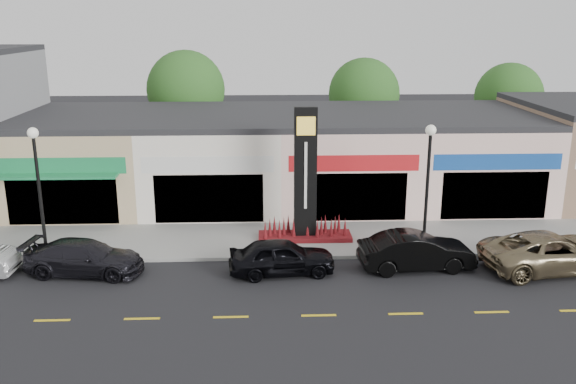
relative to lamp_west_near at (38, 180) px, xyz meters
name	(u,v)px	position (x,y,z in m)	size (l,w,h in m)	color
ground	(235,281)	(8.00, -2.50, -3.48)	(120.00, 120.00, 0.00)	black
sidewalk	(239,240)	(8.00, 1.85, -3.40)	(52.00, 4.30, 0.15)	gray
curb	(237,258)	(8.00, -0.40, -3.40)	(52.00, 0.20, 0.15)	gray
shop_beige	(89,157)	(-0.50, 8.96, -1.08)	(7.00, 10.85, 4.80)	tan
shop_cream	(216,156)	(6.50, 8.97, -1.08)	(7.00, 10.01, 4.80)	white
shop_pink_w	(341,155)	(13.50, 8.97, -1.08)	(7.00, 10.01, 4.80)	beige
shop_pink_e	(464,154)	(20.50, 8.97, -1.08)	(7.00, 10.01, 4.80)	beige
tree_rear_west	(186,89)	(4.00, 17.00, 1.74)	(5.20, 5.20, 7.83)	#382619
tree_rear_mid	(364,94)	(16.00, 17.00, 1.41)	(4.80, 4.80, 7.29)	#382619
tree_rear_east	(509,97)	(26.00, 17.00, 1.15)	(4.60, 4.60, 6.94)	#382619
lamp_west_near	(38,180)	(0.00, 0.00, 0.00)	(0.44, 0.44, 5.47)	black
lamp_east_near	(428,176)	(16.00, 0.00, 0.00)	(0.44, 0.44, 5.47)	black
pylon_sign	(305,194)	(11.00, 1.70, -1.20)	(4.20, 1.30, 6.00)	#540E15
car_dark_sedan	(84,258)	(2.04, -1.56, -2.80)	(4.66, 1.90, 1.35)	black
car_black_sedan	(282,257)	(9.85, -1.86, -2.76)	(4.18, 1.68, 1.42)	black
car_black_conv	(416,251)	(15.27, -1.62, -2.72)	(4.59, 1.60, 1.51)	black
car_gold_suv	(551,252)	(20.66, -1.95, -2.70)	(5.58, 2.57, 1.55)	#7B6B4E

